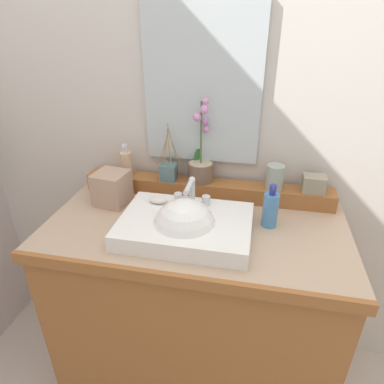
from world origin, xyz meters
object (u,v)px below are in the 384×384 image
object	(u,v)px
tumbler_cup	(275,177)
reed_diffuser	(169,171)
soap_dispenser	(126,163)
trinket_box	(314,184)
tissue_box	(112,188)
soap_bar	(158,200)
lotion_bottle	(270,209)
sink_basin	(185,227)
potted_plant	(201,164)

from	to	relation	value
tumbler_cup	reed_diffuser	bearing A→B (deg)	179.83
soap_dispenser	trinket_box	xyz separation A→B (m)	(0.81, -0.01, -0.02)
tumbler_cup	tissue_box	distance (m)	0.68
soap_bar	lotion_bottle	world-z (taller)	lotion_bottle
soap_dispenser	tissue_box	bearing A→B (deg)	-95.00
sink_basin	lotion_bottle	world-z (taller)	sink_basin
soap_bar	potted_plant	xyz separation A→B (m)	(0.13, 0.22, 0.07)
tumbler_cup	trinket_box	distance (m)	0.16
potted_plant	tissue_box	bearing A→B (deg)	-157.21
lotion_bottle	tissue_box	world-z (taller)	lotion_bottle
tumbler_cup	reed_diffuser	world-z (taller)	reed_diffuser
soap_bar	soap_dispenser	distance (m)	0.30
soap_dispenser	lotion_bottle	bearing A→B (deg)	-16.41
reed_diffuser	lotion_bottle	distance (m)	0.47
sink_basin	soap_bar	xyz separation A→B (m)	(-0.13, 0.10, 0.04)
trinket_box	sink_basin	bearing A→B (deg)	-145.93
potted_plant	lotion_bottle	distance (m)	0.37
sink_basin	potted_plant	distance (m)	0.34
potted_plant	trinket_box	xyz separation A→B (m)	(0.47, -0.01, -0.04)
trinket_box	tissue_box	distance (m)	0.83
sink_basin	soap_dispenser	distance (m)	0.47
sink_basin	tumbler_cup	xyz separation A→B (m)	(0.31, 0.30, 0.09)
soap_dispenser	reed_diffuser	size ratio (longest dim) A/B	0.56
sink_basin	soap_dispenser	world-z (taller)	soap_dispenser
tumbler_cup	reed_diffuser	distance (m)	0.45
tissue_box	sink_basin	bearing A→B (deg)	-25.76
lotion_bottle	reed_diffuser	bearing A→B (deg)	158.42
soap_dispenser	tissue_box	size ratio (longest dim) A/B	1.02
sink_basin	lotion_bottle	xyz separation A→B (m)	(0.30, 0.13, 0.04)
soap_dispenser	tumbler_cup	distance (m)	0.65
tissue_box	lotion_bottle	bearing A→B (deg)	-3.94
sink_basin	tumbler_cup	bearing A→B (deg)	43.73
trinket_box	lotion_bottle	distance (m)	0.25
tumbler_cup	potted_plant	bearing A→B (deg)	176.29
soap_dispenser	reed_diffuser	world-z (taller)	reed_diffuser
soap_bar	reed_diffuser	world-z (taller)	reed_diffuser
soap_dispenser	lotion_bottle	xyz separation A→B (m)	(0.64, -0.19, -0.06)
sink_basin	soap_bar	size ratio (longest dim) A/B	6.76
potted_plant	lotion_bottle	xyz separation A→B (m)	(0.30, -0.19, -0.08)
soap_bar	tissue_box	distance (m)	0.23
potted_plant	tissue_box	xyz separation A→B (m)	(-0.35, -0.15, -0.08)
tissue_box	potted_plant	bearing A→B (deg)	22.79
trinket_box	potted_plant	bearing A→B (deg)	179.51
sink_basin	tissue_box	xyz separation A→B (m)	(-0.35, 0.17, 0.04)
trinket_box	reed_diffuser	bearing A→B (deg)	-178.40
potted_plant	tumbler_cup	distance (m)	0.31
soap_bar	reed_diffuser	distance (m)	0.20
reed_diffuser	trinket_box	world-z (taller)	reed_diffuser
soap_bar	tumbler_cup	distance (m)	0.49
tumbler_cup	trinket_box	size ratio (longest dim) A/B	1.18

